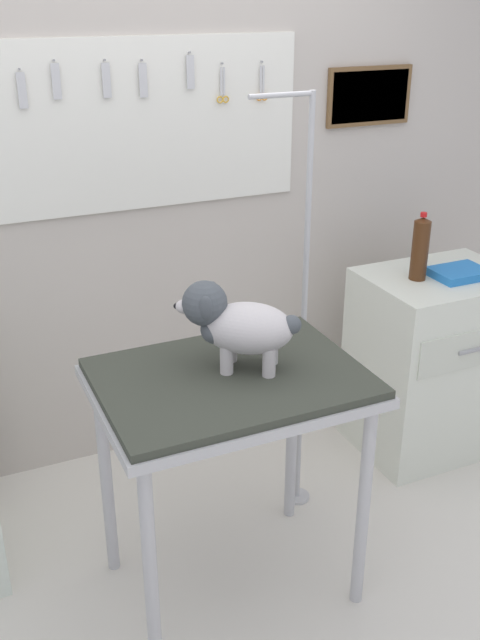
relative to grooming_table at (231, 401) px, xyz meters
name	(u,v)px	position (x,y,z in m)	size (l,w,h in m)	color
ground	(265,629)	(0.03, -0.23, -0.80)	(4.40, 4.00, 0.04)	silver
rear_wall_panel	(139,208)	(0.03, 1.05, 0.38)	(4.00, 0.09, 2.30)	#BFB5AC
grooming_table	(231,401)	(0.00, 0.00, 0.00)	(0.88, 0.64, 0.88)	#B7B7BC
grooming_arm	(301,332)	(0.45, 0.34, 0.02)	(0.29, 0.11, 1.70)	#B7B7BC
dog	(236,323)	(0.04, 0.04, 0.26)	(0.39, 0.31, 0.30)	silver
cabinet_right	(433,362)	(1.24, 0.48, -0.35)	(0.68, 0.54, 0.86)	silver
soda_bottle	(420,248)	(1.10, 0.49, 0.22)	(0.07, 0.07, 0.30)	#482712
supply_tray	(459,273)	(1.29, 0.44, 0.10)	(0.24, 0.18, 0.04)	blue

